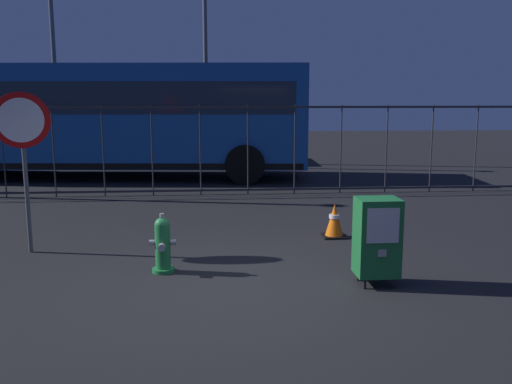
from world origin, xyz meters
name	(u,v)px	position (x,y,z in m)	size (l,w,h in m)	color
ground_plane	(239,287)	(0.00, 0.00, 0.00)	(60.00, 60.00, 0.00)	black
fire_hydrant	(163,245)	(-0.91, 0.63, 0.35)	(0.33, 0.32, 0.75)	#1E7238
newspaper_box_primary	(377,237)	(1.59, -0.04, 0.57)	(0.48, 0.42, 1.02)	black
stop_sign	(23,139)	(-2.85, 1.68, 1.60)	(0.71, 0.31, 2.23)	#4C4F54
traffic_cone	(334,221)	(1.61, 2.18, 0.26)	(0.36, 0.36, 0.53)	black
fence_barrier	(224,149)	(0.00, 6.18, 1.02)	(18.03, 0.04, 2.00)	#2D2D33
bus_near	(110,115)	(-2.99, 9.18, 1.71)	(10.69, 3.55, 3.00)	#19519E
bus_far	(26,111)	(-6.54, 13.38, 1.71)	(10.58, 3.08, 3.00)	#19519E
street_light_near_right	(205,21)	(-0.43, 12.35, 4.59)	(0.32, 0.32, 8.03)	#4C4F54
street_light_far_left	(51,7)	(-5.21, 12.25, 4.94)	(0.32, 0.32, 8.71)	#4C4F54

